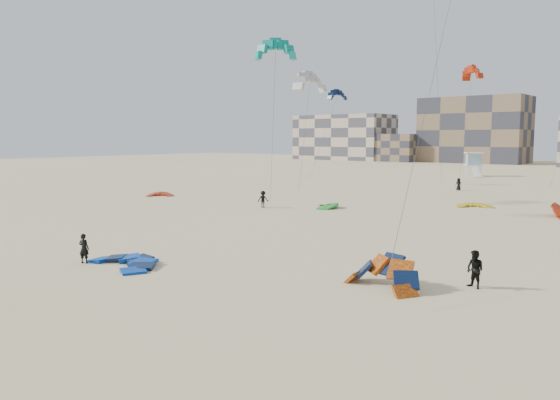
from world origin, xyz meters
The scene contains 18 objects.
ground centered at (0.00, 0.00, 0.00)m, with size 320.00×320.00×0.00m, color beige.
kite_ground_blue centered at (-0.22, -1.42, 0.00)m, with size 4.20×4.37×0.65m, color blue, non-canonical shape.
kite_ground_orange centered at (12.77, 3.45, 0.00)m, with size 3.74×3.03×2.30m, color orange, non-canonical shape.
kite_ground_red centered at (-27.03, 22.33, 0.00)m, with size 2.95×3.07×0.79m, color #B81B00, non-canonical shape.
kite_ground_green centered at (-5.63, 25.82, 0.00)m, with size 3.37×3.51×0.89m, color green, non-canonical shape.
kite_ground_yellow centered at (5.59, 35.50, 0.00)m, with size 3.31×3.46×0.60m, color gold, non-canonical shape.
kitesurfer_main centered at (-2.36, -2.50, 0.83)m, with size 0.60×0.40×1.66m, color black.
kitesurfer_b centered at (16.10, 6.05, 0.88)m, with size 0.85×0.66×1.76m, color black.
kitesurfer_c centered at (-10.53, 21.94, 0.83)m, with size 1.08×0.62×1.67m, color black.
kitesurfer_e centered at (-2.28, 51.68, 0.81)m, with size 0.79×0.51×1.62m, color black.
kite_fly_teal_a centered at (-7.26, 19.95, 14.55)m, with size 4.95×4.95×14.80m.
kite_fly_grey centered at (-10.55, 29.71, 12.65)m, with size 4.91×4.81×13.26m.
kite_fly_navy centered at (-20.83, 50.76, 13.08)m, with size 4.13×7.75×13.29m.
kite_fly_red centered at (-3.45, 58.26, 15.68)m, with size 5.25×5.26×16.07m.
lifeguard_tower_far centered at (-10.50, 79.92, 2.12)m, with size 4.11×6.42×4.28m.
condo_west_a centered at (-70.00, 130.00, 7.00)m, with size 30.00×15.00×14.00m, color #C7AF92.
condo_west_b centered at (-30.00, 134.00, 9.00)m, with size 28.00×14.00×18.00m, color #7B624A.
condo_fill_left centered at (-50.00, 128.00, 4.00)m, with size 12.00×10.00×8.00m, color #7B624A.
Camera 1 is at (24.59, -18.53, 6.87)m, focal length 35.00 mm.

